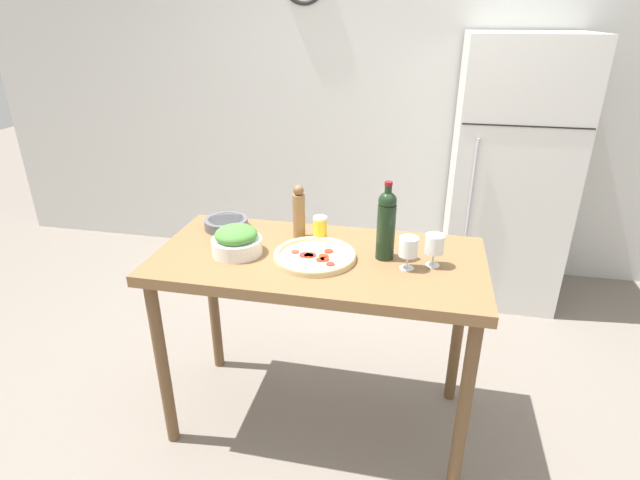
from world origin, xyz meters
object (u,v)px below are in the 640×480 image
at_px(salt_canister, 320,229).
at_px(cast_iron_skillet, 226,223).
at_px(wine_glass_far, 435,245).
at_px(pepper_mill, 299,213).
at_px(wine_glass_near, 408,248).
at_px(refrigerator, 509,174).
at_px(wine_bottle, 386,224).
at_px(salad_bowl, 237,241).
at_px(homemade_pizza, 315,256).

distance_m(salt_canister, cast_iron_skillet, 0.49).
relative_size(wine_glass_far, salt_canister, 1.17).
bearing_deg(pepper_mill, wine_glass_near, -23.13).
relative_size(refrigerator, wine_glass_near, 12.70).
height_order(wine_bottle, salad_bowl, wine_bottle).
distance_m(salad_bowl, salt_canister, 0.39).
bearing_deg(salt_canister, pepper_mill, 167.83).
bearing_deg(wine_glass_near, refrigerator, 68.96).
xyz_separation_m(pepper_mill, homemade_pizza, (0.12, -0.21, -0.11)).
bearing_deg(pepper_mill, wine_glass_far, -15.44).
relative_size(wine_glass_near, salt_canister, 1.17).
bearing_deg(refrigerator, homemade_pizza, -122.56).
bearing_deg(wine_bottle, homemade_pizza, -166.00).
bearing_deg(homemade_pizza, wine_glass_near, -1.40).
bearing_deg(pepper_mill, cast_iron_skillet, 176.11).
relative_size(wine_bottle, salt_canister, 2.87).
height_order(refrigerator, salt_canister, refrigerator).
bearing_deg(homemade_pizza, salt_canister, 95.01).
bearing_deg(salt_canister, homemade_pizza, -84.99).
bearing_deg(salad_bowl, pepper_mill, 45.13).
height_order(wine_bottle, homemade_pizza, wine_bottle).
bearing_deg(wine_glass_far, salt_canister, 163.90).
bearing_deg(wine_glass_near, cast_iron_skillet, 164.59).
height_order(wine_glass_far, homemade_pizza, wine_glass_far).
xyz_separation_m(homemade_pizza, salt_canister, (-0.02, 0.19, 0.05)).
height_order(refrigerator, pepper_mill, refrigerator).
bearing_deg(salad_bowl, wine_glass_far, 3.72).
bearing_deg(cast_iron_skillet, salad_bowl, -58.99).
bearing_deg(cast_iron_skillet, wine_bottle, -11.66).
bearing_deg(wine_bottle, wine_glass_far, -9.30).
xyz_separation_m(wine_bottle, homemade_pizza, (-0.29, -0.07, -0.15)).
height_order(wine_glass_near, salad_bowl, wine_glass_near).
xyz_separation_m(wine_glass_near, cast_iron_skillet, (-0.90, 0.25, -0.07)).
height_order(wine_bottle, salt_canister, wine_bottle).
bearing_deg(wine_bottle, salt_canister, 159.62).
xyz_separation_m(salad_bowl, cast_iron_skillet, (-0.15, 0.25, -0.03)).
distance_m(refrigerator, pepper_mill, 1.77).
bearing_deg(homemade_pizza, pepper_mill, 120.03).
distance_m(wine_bottle, salad_bowl, 0.66).
distance_m(refrigerator, wine_glass_near, 1.70).
xyz_separation_m(refrigerator, cast_iron_skillet, (-1.50, -1.34, 0.05)).
bearing_deg(wine_glass_far, wine_glass_near, -154.75).
distance_m(wine_bottle, cast_iron_skillet, 0.82).
xyz_separation_m(refrigerator, wine_glass_near, (-0.61, -1.58, 0.12)).
relative_size(wine_glass_far, salad_bowl, 0.64).
bearing_deg(wine_glass_near, salad_bowl, -179.55).
height_order(salad_bowl, salt_canister, salad_bowl).
distance_m(salad_bowl, homemade_pizza, 0.35).
xyz_separation_m(pepper_mill, salad_bowl, (-0.23, -0.23, -0.06)).
distance_m(refrigerator, cast_iron_skillet, 2.01).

